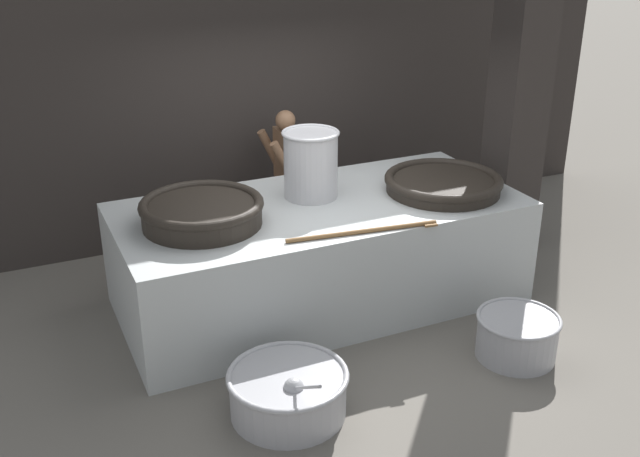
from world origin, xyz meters
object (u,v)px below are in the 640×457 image
(stock_pot, at_px, (311,163))
(cook, at_px, (286,174))
(prep_bowl_meat, at_px, (517,334))
(prep_bowl_vegetables, at_px, (288,391))
(giant_wok_far, at_px, (443,183))
(giant_wok_near, at_px, (202,211))

(stock_pot, relative_size, cook, 0.41)
(stock_pot, height_order, cook, stock_pot)
(prep_bowl_meat, bearing_deg, cook, 107.19)
(prep_bowl_vegetables, distance_m, prep_bowl_meat, 2.13)
(giant_wok_far, distance_m, cook, 1.92)
(giant_wok_far, distance_m, stock_pot, 1.34)
(stock_pot, bearing_deg, cook, 80.28)
(giant_wok_near, bearing_deg, cook, 45.71)
(giant_wok_far, height_order, prep_bowl_meat, giant_wok_far)
(stock_pot, bearing_deg, prep_bowl_vegetables, -119.22)
(giant_wok_near, xyz_separation_m, stock_pot, (1.17, 0.24, 0.21))
(giant_wok_far, bearing_deg, giant_wok_near, 175.68)
(giant_wok_far, distance_m, prep_bowl_meat, 1.72)
(prep_bowl_vegetables, height_order, prep_bowl_meat, prep_bowl_vegetables)
(prep_bowl_meat, bearing_deg, giant_wok_far, 85.66)
(giant_wok_near, distance_m, stock_pot, 1.21)
(cook, height_order, prep_bowl_vegetables, cook)
(cook, bearing_deg, prep_bowl_vegetables, 71.85)
(stock_pot, xyz_separation_m, prep_bowl_meat, (1.14, -1.87, -1.17))
(cook, xyz_separation_m, prep_bowl_vegetables, (-1.19, -2.94, -0.66))
(giant_wok_far, relative_size, prep_bowl_meat, 1.60)
(cook, xyz_separation_m, prep_bowl_meat, (0.94, -3.04, -0.65))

